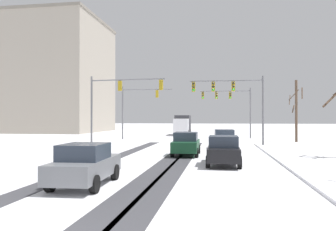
# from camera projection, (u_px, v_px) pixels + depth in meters

# --- Properties ---
(wheel_track_left_lane) EXTENTS (1.02, 30.30, 0.01)m
(wheel_track_left_lane) POSITION_uv_depth(u_px,v_px,m) (108.00, 160.00, 20.12)
(wheel_track_left_lane) COLOR #424247
(wheel_track_left_lane) RESTS_ON ground
(wheel_track_right_lane) EXTENTS (1.07, 30.30, 0.01)m
(wheel_track_right_lane) POSITION_uv_depth(u_px,v_px,m) (168.00, 162.00, 19.55)
(wheel_track_right_lane) COLOR #424247
(wheel_track_right_lane) RESTS_ON ground
(wheel_track_center) EXTENTS (0.98, 30.30, 0.01)m
(wheel_track_center) POSITION_uv_depth(u_px,v_px,m) (182.00, 162.00, 19.42)
(wheel_track_center) COLOR #424247
(wheel_track_center) RESTS_ON ground
(sidewalk_kerb_right) EXTENTS (4.00, 30.30, 0.12)m
(sidewalk_kerb_right) POSITION_uv_depth(u_px,v_px,m) (325.00, 167.00, 16.89)
(sidewalk_kerb_right) COLOR white
(sidewalk_kerb_right) RESTS_ON ground
(traffic_signal_far_left) EXTENTS (6.28, 0.42, 6.50)m
(traffic_signal_far_left) POSITION_uv_depth(u_px,v_px,m) (136.00, 103.00, 40.23)
(traffic_signal_far_left) COLOR slate
(traffic_signal_far_left) RESTS_ON ground
(traffic_signal_near_left) EXTENTS (7.13, 0.71, 6.50)m
(traffic_signal_near_left) POSITION_uv_depth(u_px,v_px,m) (117.00, 95.00, 30.03)
(traffic_signal_near_left) COLOR slate
(traffic_signal_near_left) RESTS_ON ground
(traffic_signal_near_right) EXTENTS (6.81, 0.52, 6.50)m
(traffic_signal_near_right) POSITION_uv_depth(u_px,v_px,m) (233.00, 94.00, 30.46)
(traffic_signal_near_right) COLOR slate
(traffic_signal_near_right) RESTS_ON ground
(traffic_signal_far_right) EXTENTS (6.49, 0.59, 6.50)m
(traffic_signal_far_right) POSITION_uv_depth(u_px,v_px,m) (230.00, 101.00, 42.27)
(traffic_signal_far_right) COLOR slate
(traffic_signal_far_right) RESTS_ON ground
(car_white_lead) EXTENTS (2.00, 4.18, 1.62)m
(car_white_lead) POSITION_uv_depth(u_px,v_px,m) (224.00, 139.00, 27.97)
(car_white_lead) COLOR silver
(car_white_lead) RESTS_ON ground
(car_dark_green_second) EXTENTS (1.87, 4.12, 1.62)m
(car_dark_green_second) POSITION_uv_depth(u_px,v_px,m) (186.00, 144.00, 22.86)
(car_dark_green_second) COLOR #194C2D
(car_dark_green_second) RESTS_ON ground
(car_black_third) EXTENTS (1.86, 4.11, 1.62)m
(car_black_third) POSITION_uv_depth(u_px,v_px,m) (223.00, 150.00, 18.15)
(car_black_third) COLOR black
(car_black_third) RESTS_ON ground
(car_grey_fourth) EXTENTS (1.95, 4.16, 1.62)m
(car_grey_fourth) POSITION_uv_depth(u_px,v_px,m) (85.00, 164.00, 12.62)
(car_grey_fourth) COLOR slate
(car_grey_fourth) RESTS_ON ground
(box_truck_delivery) EXTENTS (2.47, 7.46, 3.02)m
(box_truck_delivery) POSITION_uv_depth(u_px,v_px,m) (183.00, 124.00, 50.17)
(box_truck_delivery) COLOR silver
(box_truck_delivery) RESTS_ON ground
(bare_tree_sidewalk_far) EXTENTS (1.65, 1.63, 6.74)m
(bare_tree_sidewalk_far) POSITION_uv_depth(u_px,v_px,m) (296.00, 109.00, 35.53)
(bare_tree_sidewalk_far) COLOR brown
(bare_tree_sidewalk_far) RESTS_ON ground
(office_building_far_left_block) EXTENTS (22.50, 18.58, 21.16)m
(office_building_far_left_block) POSITION_uv_depth(u_px,v_px,m) (45.00, 77.00, 62.82)
(office_building_far_left_block) COLOR #A89E8E
(office_building_far_left_block) RESTS_ON ground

